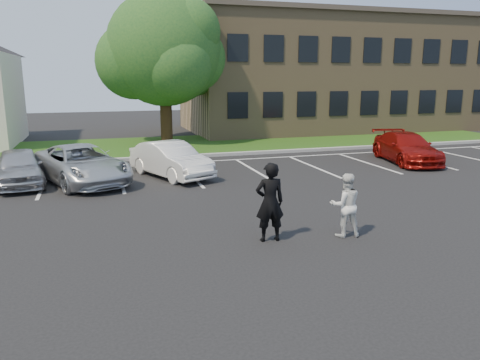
% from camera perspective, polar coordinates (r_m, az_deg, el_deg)
% --- Properties ---
extents(ground_plane, '(90.00, 90.00, 0.00)m').
position_cam_1_polar(ground_plane, '(11.94, 1.43, -6.87)').
color(ground_plane, black).
rests_on(ground_plane, ground).
extents(curb, '(40.00, 0.30, 0.15)m').
position_cam_1_polar(curb, '(23.28, -8.04, 2.82)').
color(curb, gray).
rests_on(curb, ground).
extents(grass_strip, '(44.00, 8.00, 0.08)m').
position_cam_1_polar(grass_strip, '(27.19, -9.41, 4.10)').
color(grass_strip, '#284910').
rests_on(grass_strip, ground).
extents(stall_lines, '(34.00, 5.36, 0.01)m').
position_cam_1_polar(stall_lines, '(20.63, -2.82, 1.48)').
color(stall_lines, silver).
rests_on(stall_lines, ground).
extents(office_building, '(22.40, 10.40, 8.30)m').
position_cam_1_polar(office_building, '(37.10, 11.42, 12.64)').
color(office_building, olive).
rests_on(office_building, ground).
extents(tree, '(7.80, 7.20, 8.80)m').
position_cam_1_polar(tree, '(28.58, -9.11, 15.20)').
color(tree, black).
rests_on(tree, ground).
extents(man_black_suit, '(0.74, 0.51, 1.96)m').
position_cam_1_polar(man_black_suit, '(11.37, 3.65, -2.71)').
color(man_black_suit, black).
rests_on(man_black_suit, ground).
extents(man_white_shirt, '(0.89, 0.76, 1.62)m').
position_cam_1_polar(man_white_shirt, '(12.03, 12.73, -3.00)').
color(man_white_shirt, silver).
rests_on(man_white_shirt, ground).
extents(car_silver_west, '(2.20, 4.16, 1.35)m').
position_cam_1_polar(car_silver_west, '(19.11, -25.32, 1.42)').
color(car_silver_west, '#B0B0B4').
rests_on(car_silver_west, ground).
extents(car_silver_minivan, '(4.07, 5.65, 1.43)m').
position_cam_1_polar(car_silver_minivan, '(18.62, -18.75, 1.83)').
color(car_silver_minivan, silver).
rests_on(car_silver_minivan, ground).
extents(car_white_sedan, '(3.03, 4.47, 1.40)m').
position_cam_1_polar(car_white_sedan, '(18.91, -8.45, 2.47)').
color(car_white_sedan, silver).
rests_on(car_white_sedan, ground).
extents(car_red_compact, '(2.83, 5.00, 1.37)m').
position_cam_1_polar(car_red_compact, '(23.26, 19.62, 3.73)').
color(car_red_compact, maroon).
rests_on(car_red_compact, ground).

